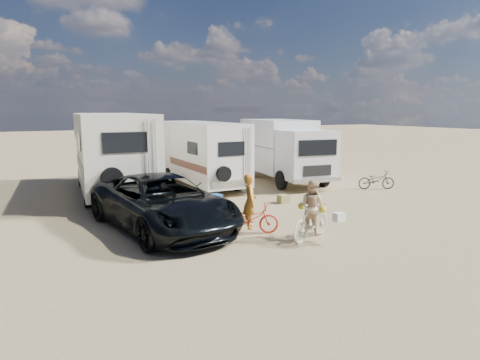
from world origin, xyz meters
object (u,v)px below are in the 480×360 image
bike_man (250,219)px  bike_woman (311,221)px  rv_left (113,154)px  cooler (213,201)px  rv_main (201,155)px  bike_parked (376,180)px  rider_woman (312,213)px  crate (283,199)px  box_truck (285,151)px  dark_suv (162,203)px  rider_man (250,207)px

bike_man → bike_woman: 1.82m
rv_left → cooler: (2.79, -4.47, -1.50)m
rv_main → bike_parked: size_ratio=3.92×
rider_woman → crate: size_ratio=3.83×
cooler → bike_woman: bearing=-86.1°
rv_main → box_truck: (4.30, -0.80, 0.03)m
box_truck → bike_woman: box_truck is taller
dark_suv → rider_man: dark_suv is taller
rv_main → bike_woman: bearing=-93.2°
rider_woman → cooler: rider_woman is taller
dark_suv → rider_man: size_ratio=3.71×
rv_main → rider_man: 8.25m
cooler → crate: size_ratio=1.52×
bike_parked → dark_suv: bearing=125.2°
crate → rv_left: bearing=137.6°
rv_main → rv_left: rv_left is taller
box_truck → cooler: bearing=-139.6°
bike_woman → rider_man: bearing=23.4°
box_truck → bike_woman: size_ratio=3.64×
rv_left → rider_man: (2.36, -8.12, -0.93)m
crate → bike_parked: bearing=4.6°
rider_woman → rv_main: bearing=-24.2°
bike_parked → rv_main: bearing=82.1°
rider_woman → bike_parked: 8.78m
rv_left → cooler: size_ratio=13.18×
dark_suv → bike_parked: 10.95m
rv_left → bike_woman: (3.64, -9.41, -1.21)m
rider_woman → cooler: (-0.84, 4.94, -0.52)m
rider_man → crate: size_ratio=4.05×
rv_left → rider_woman: rv_left is taller
box_truck → crate: bearing=-116.3°
rv_left → dark_suv: (0.20, -6.46, -0.91)m
cooler → bike_man: bearing=-102.7°
bike_woman → rider_man: 1.84m
dark_suv → bike_parked: size_ratio=3.60×
rider_woman → crate: 4.78m
rv_left → box_truck: 8.45m
rv_main → crate: (1.46, -4.99, -1.37)m
rv_left → box_truck: rv_left is taller
rv_main → cooler: bearing=-107.0°
rv_left → crate: 7.69m
rider_woman → bike_woman: bearing=-111.4°
bike_woman → crate: bike_woman is taller
rv_main → bike_man: size_ratio=3.82×
box_truck → bike_man: box_truck is taller
rv_left → bike_parked: 12.00m
bike_parked → rider_man: bearing=137.5°
bike_woman → crate: size_ratio=4.46×
rider_man → cooler: (0.44, 3.65, -0.57)m
box_truck → rv_left: bearing=-178.2°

